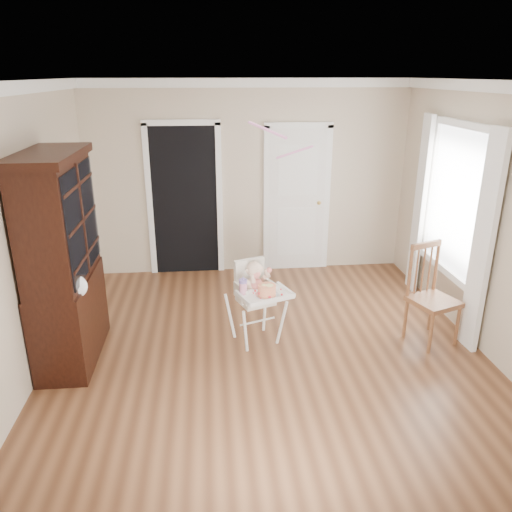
{
  "coord_description": "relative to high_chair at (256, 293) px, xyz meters",
  "views": [
    {
      "loc": [
        -0.56,
        -4.45,
        2.76
      ],
      "look_at": [
        -0.11,
        0.25,
        1.02
      ],
      "focal_mm": 35.0,
      "sensor_mm": 36.0,
      "label": 1
    }
  ],
  "objects": [
    {
      "name": "floor",
      "position": [
        0.1,
        -0.35,
        -0.57
      ],
      "size": [
        5.0,
        5.0,
        0.0
      ],
      "primitive_type": "plane",
      "color": "#53301C",
      "rests_on": "ground"
    },
    {
      "name": "closet_door",
      "position": [
        0.8,
        2.13,
        0.46
      ],
      "size": [
        0.96,
        0.09,
        2.13
      ],
      "color": "white",
      "rests_on": "wall_back"
    },
    {
      "name": "cake",
      "position": [
        0.09,
        -0.22,
        0.13
      ],
      "size": [
        0.24,
        0.24,
        0.11
      ],
      "color": "silver",
      "rests_on": "high_chair"
    },
    {
      "name": "crown_molding",
      "position": [
        0.1,
        -0.35,
        2.07
      ],
      "size": [
        4.5,
        5.0,
        0.12
      ],
      "primitive_type": null,
      "color": "white",
      "rests_on": "ceiling"
    },
    {
      "name": "high_chair",
      "position": [
        0.0,
        0.0,
        0.0
      ],
      "size": [
        0.71,
        0.79,
        0.92
      ],
      "rotation": [
        0.0,
        0.0,
        0.36
      ],
      "color": "white",
      "rests_on": "floor"
    },
    {
      "name": "baby",
      "position": [
        -0.01,
        0.02,
        0.13
      ],
      "size": [
        0.3,
        0.22,
        0.41
      ],
      "rotation": [
        0.0,
        0.0,
        0.36
      ],
      "color": "beige",
      "rests_on": "high_chair"
    },
    {
      "name": "window_right",
      "position": [
        2.28,
        0.45,
        0.72
      ],
      "size": [
        0.13,
        1.84,
        2.3
      ],
      "color": "white",
      "rests_on": "wall_right"
    },
    {
      "name": "sippy_cup",
      "position": [
        -0.15,
        -0.17,
        0.16
      ],
      "size": [
        0.08,
        0.08,
        0.2
      ],
      "rotation": [
        0.0,
        0.0,
        0.36
      ],
      "color": "pink",
      "rests_on": "high_chair"
    },
    {
      "name": "dining_chair",
      "position": [
        1.87,
        -0.16,
        -0.07
      ],
      "size": [
        0.57,
        0.57,
        1.08
      ],
      "rotation": [
        0.0,
        0.0,
        0.37
      ],
      "color": "brown",
      "rests_on": "floor"
    },
    {
      "name": "streamer",
      "position": [
        0.16,
        0.39,
        1.64
      ],
      "size": [
        0.37,
        0.36,
        0.15
      ],
      "primitive_type": null,
      "rotation": [
        0.26,
        0.0,
        0.8
      ],
      "color": "#F38DCB",
      "rests_on": "ceiling"
    },
    {
      "name": "doorway",
      "position": [
        -0.8,
        2.13,
        0.54
      ],
      "size": [
        1.06,
        0.05,
        2.22
      ],
      "color": "black",
      "rests_on": "wall_back"
    },
    {
      "name": "wall_left",
      "position": [
        -2.15,
        -0.35,
        0.78
      ],
      "size": [
        0.0,
        5.0,
        5.0
      ],
      "primitive_type": "plane",
      "rotation": [
        1.57,
        0.0,
        1.57
      ],
      "color": "#C1B096",
      "rests_on": "floor"
    },
    {
      "name": "wall_back",
      "position": [
        0.1,
        2.15,
        0.78
      ],
      "size": [
        4.5,
        0.0,
        4.5
      ],
      "primitive_type": "plane",
      "rotation": [
        1.57,
        0.0,
        0.0
      ],
      "color": "#C1B096",
      "rests_on": "floor"
    },
    {
      "name": "ceiling",
      "position": [
        0.1,
        -0.35,
        2.13
      ],
      "size": [
        5.0,
        5.0,
        0.0
      ],
      "primitive_type": "plane",
      "rotation": [
        3.14,
        0.0,
        0.0
      ],
      "color": "white",
      "rests_on": "wall_back"
    },
    {
      "name": "china_cabinet",
      "position": [
        -1.89,
        -0.14,
        0.48
      ],
      "size": [
        0.55,
        1.24,
        2.1
      ],
      "color": "black",
      "rests_on": "floor"
    },
    {
      "name": "wall_right",
      "position": [
        2.35,
        -0.35,
        0.78
      ],
      "size": [
        0.0,
        5.0,
        5.0
      ],
      "primitive_type": "plane",
      "rotation": [
        1.57,
        0.0,
        -1.57
      ],
      "color": "#C1B096",
      "rests_on": "floor"
    }
  ]
}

